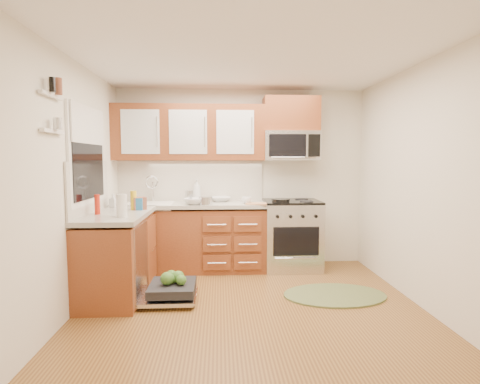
{
  "coord_description": "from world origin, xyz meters",
  "views": [
    {
      "loc": [
        -0.31,
        -3.63,
        1.51
      ],
      "look_at": [
        -0.07,
        0.85,
        1.12
      ],
      "focal_mm": 28.0,
      "sensor_mm": 36.0,
      "label": 1
    }
  ],
  "objects": [
    {
      "name": "cup",
      "position": [
        0.04,
        1.28,
        0.97
      ],
      "size": [
        0.14,
        0.14,
        0.1
      ],
      "primitive_type": "imported",
      "rotation": [
        0.0,
        0.0,
        0.19
      ],
      "color": "#999999",
      "rests_on": "countertop_back"
    },
    {
      "name": "soap_bottle_b",
      "position": [
        -1.62,
        1.01,
        1.01
      ],
      "size": [
        0.09,
        0.09,
        0.17
      ],
      "primitive_type": "imported",
      "rotation": [
        0.0,
        0.0,
        -0.23
      ],
      "color": "#999999",
      "rests_on": "countertop_left"
    },
    {
      "name": "red_bottle",
      "position": [
        -1.62,
        0.42,
        1.03
      ],
      "size": [
        0.08,
        0.08,
        0.21
      ],
      "primitive_type": "cylinder",
      "rotation": [
        0.0,
        0.0,
        0.4
      ],
      "color": "red",
      "rests_on": "countertop_left"
    },
    {
      "name": "ceiling",
      "position": [
        0.0,
        0.0,
        2.5
      ],
      "size": [
        3.5,
        3.5,
        0.0
      ],
      "primitive_type": "plane",
      "rotation": [
        3.14,
        0.0,
        0.0
      ],
      "color": "white",
      "rests_on": "ground"
    },
    {
      "name": "base_cabinet_back",
      "position": [
        -0.73,
        1.45,
        0.42
      ],
      "size": [
        2.05,
        0.6,
        0.85
      ],
      "primitive_type": "cube",
      "color": "maroon",
      "rests_on": "ground"
    },
    {
      "name": "shelf_upper",
      "position": [
        -1.72,
        -0.35,
        2.05
      ],
      "size": [
        0.04,
        0.4,
        0.03
      ],
      "primitive_type": "cube",
      "color": "white",
      "rests_on": "ground"
    },
    {
      "name": "soap_bottle_a",
      "position": [
        -0.63,
        1.63,
        1.08
      ],
      "size": [
        0.14,
        0.14,
        0.31
      ],
      "primitive_type": "imported",
      "rotation": [
        0.0,
        0.0,
        -0.22
      ],
      "color": "#999999",
      "rests_on": "countertop_back"
    },
    {
      "name": "paper_towel_roll",
      "position": [
        -1.32,
        0.24,
        1.04
      ],
      "size": [
        0.12,
        0.12,
        0.23
      ],
      "primitive_type": "cylinder",
      "rotation": [
        0.0,
        0.0,
        -0.1
      ],
      "color": "white",
      "rests_on": "countertop_left"
    },
    {
      "name": "countertop_back",
      "position": [
        -0.72,
        1.44,
        0.9
      ],
      "size": [
        2.07,
        0.64,
        0.05
      ],
      "primitive_type": "cube",
      "color": "#ACA89D",
      "rests_on": "base_cabinet_back"
    },
    {
      "name": "wall_back",
      "position": [
        0.0,
        1.75,
        1.25
      ],
      "size": [
        3.5,
        0.04,
        2.5
      ],
      "primitive_type": "cube",
      "color": "silver",
      "rests_on": "ground"
    },
    {
      "name": "wall_left",
      "position": [
        -1.75,
        0.0,
        1.25
      ],
      "size": [
        0.04,
        3.5,
        2.5
      ],
      "primitive_type": "cube",
      "color": "silver",
      "rests_on": "ground"
    },
    {
      "name": "wall_right",
      "position": [
        1.75,
        0.0,
        1.25
      ],
      "size": [
        0.04,
        3.5,
        2.5
      ],
      "primitive_type": "cube",
      "color": "silver",
      "rests_on": "ground"
    },
    {
      "name": "mustard_bottle",
      "position": [
        -1.31,
        0.76,
        1.04
      ],
      "size": [
        0.09,
        0.09,
        0.22
      ],
      "primitive_type": "cylinder",
      "rotation": [
        0.0,
        0.0,
        -0.34
      ],
      "color": "gold",
      "rests_on": "countertop_left"
    },
    {
      "name": "backsplash_left",
      "position": [
        -1.74,
        0.52,
        1.21
      ],
      "size": [
        0.02,
        1.25,
        0.57
      ],
      "primitive_type": "cube",
      "color": "beige",
      "rests_on": "ground"
    },
    {
      "name": "wall_front",
      "position": [
        0.0,
        -1.75,
        1.25
      ],
      "size": [
        3.5,
        0.04,
        2.5
      ],
      "primitive_type": "cube",
      "color": "silver",
      "rests_on": "ground"
    },
    {
      "name": "base_cabinet_left",
      "position": [
        -1.45,
        0.52,
        0.42
      ],
      "size": [
        0.6,
        1.25,
        0.85
      ],
      "primitive_type": "cube",
      "color": "maroon",
      "rests_on": "ground"
    },
    {
      "name": "stock_pot",
      "position": [
        -0.49,
        1.22,
        0.98
      ],
      "size": [
        0.24,
        0.24,
        0.11
      ],
      "primitive_type": "cylinder",
      "rotation": [
        0.0,
        0.0,
        0.44
      ],
      "color": "silver",
      "rests_on": "countertop_back"
    },
    {
      "name": "cabinet_over_mw",
      "position": [
        0.68,
        1.57,
        2.13
      ],
      "size": [
        0.76,
        0.35,
        0.47
      ],
      "primitive_type": "cube",
      "color": "maroon",
      "rests_on": "ground"
    },
    {
      "name": "rug",
      "position": [
        0.96,
        0.34,
        0.01
      ],
      "size": [
        1.23,
        0.89,
        0.02
      ],
      "primitive_type": null,
      "rotation": [
        0.0,
        0.0,
        -0.13
      ],
      "color": "olive",
      "rests_on": "ground"
    },
    {
      "name": "skillet",
      "position": [
        0.5,
        1.24,
        0.97
      ],
      "size": [
        0.28,
        0.28,
        0.04
      ],
      "primitive_type": "cylinder",
      "rotation": [
        0.0,
        0.0,
        -0.21
      ],
      "color": "black",
      "rests_on": "range"
    },
    {
      "name": "backsplash_back",
      "position": [
        -0.73,
        1.74,
        1.21
      ],
      "size": [
        2.05,
        0.02,
        0.57
      ],
      "primitive_type": "cube",
      "color": "beige",
      "rests_on": "ground"
    },
    {
      "name": "cutting_board",
      "position": [
        0.18,
        1.22,
        0.93
      ],
      "size": [
        0.32,
        0.25,
        0.02
      ],
      "primitive_type": "cube",
      "rotation": [
        0.0,
        0.0,
        -0.3
      ],
      "color": "tan",
      "rests_on": "countertop_back"
    },
    {
      "name": "upper_cabinets",
      "position": [
        -0.73,
        1.57,
        1.88
      ],
      "size": [
        2.05,
        0.35,
        0.75
      ],
      "primitive_type": null,
      "color": "maroon",
      "rests_on": "ground"
    },
    {
      "name": "wooden_box",
      "position": [
        -1.25,
        0.78,
        1.0
      ],
      "size": [
        0.18,
        0.15,
        0.15
      ],
      "primitive_type": "cube",
      "rotation": [
        0.0,
        0.0,
        0.4
      ],
      "color": "brown",
      "rests_on": "countertop_left"
    },
    {
      "name": "window",
      "position": [
        -1.74,
        0.5,
        1.55
      ],
      "size": [
        0.03,
        1.05,
        1.05
      ],
      "primitive_type": null,
      "color": "white",
      "rests_on": "ground"
    },
    {
      "name": "shelf_lower",
      "position": [
        -1.72,
        -0.35,
        1.75
      ],
      "size": [
        0.04,
        0.4,
        0.03
      ],
      "primitive_type": "cube",
      "color": "white",
      "rests_on": "ground"
    },
    {
      "name": "bowl_b",
      "position": [
        -0.64,
        1.25,
        0.97
      ],
      "size": [
        0.28,
        0.28,
        0.08
      ],
      "primitive_type": "imported",
      "rotation": [
        0.0,
        0.0,
        -0.08
      ],
      "color": "#999999",
      "rests_on": "countertop_back"
    },
    {
      "name": "dishwasher",
      "position": [
        -0.86,
        0.3,
        0.1
      ],
      "size": [
        0.7,
        0.6,
        0.2
      ],
      "primitive_type": null,
      "color": "silver",
      "rests_on": "ground"
    },
    {
      "name": "range",
      "position": [
        0.68,
        1.43,
        0.47
      ],
      "size": [
        0.76,
        0.64,
        0.95
      ],
      "primitive_type": null,
      "color": "silver",
      "rests_on": "ground"
    },
    {
      "name": "sink",
      "position": [
        -1.25,
        1.42,
        0.8
      ],
      "size": [
        0.62,
        0.5,
        0.26
      ],
      "primitive_type": null,
      "color": "white",
      "rests_on": "ground"
    },
    {
      "name": "window_blind",
      "position": [
        -1.71,
        0.5,
        1.88
      ],
      "size": [
        0.02,
        0.96,
        0.4
      ],
      "primitive_type": "cube",
      "color": "white",
      "rests_on": "ground"
    },
    {
      "name": "floor",
      "position": [
        0.0,
        0.0,
        0.0
      ],
      "size": [
        3.5,
        3.5,
        0.0
      ],
      "primitive_type": "plane",
      "color": "brown",
      "rests_on": "ground"
    },
    {
      "name": "blue_carton",
      "position": [
        -1.25,
        0.74,
        1.0
      ],
      "size": [
        0.09,
        0.05,
        0.14
      ],
      "primitive_type": "cube",
      "rotation": [
        0.0,
        0.0,
        -0.02
      ],
      "color": "#2268A1",
      "rests_on": "countertop_left"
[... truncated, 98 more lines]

